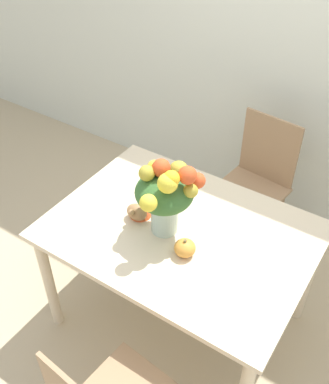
{
  "coord_description": "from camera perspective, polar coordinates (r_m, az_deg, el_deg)",
  "views": [
    {
      "loc": [
        0.82,
        -1.4,
        2.36
      ],
      "look_at": [
        -0.07,
        -0.05,
        1.01
      ],
      "focal_mm": 42.0,
      "sensor_mm": 36.0,
      "label": 1
    }
  ],
  "objects": [
    {
      "name": "flower_vase",
      "position": [
        2.12,
        0.21,
        -0.26
      ],
      "size": [
        0.31,
        0.36,
        0.43
      ],
      "color": "#B2CCBC",
      "rests_on": "dining_table"
    },
    {
      "name": "wall_back",
      "position": [
        3.03,
        16.62,
        18.85
      ],
      "size": [
        8.0,
        0.06,
        2.7
      ],
      "color": "silver",
      "rests_on": "ground_plane"
    },
    {
      "name": "pumpkin",
      "position": [
        2.13,
        2.6,
        -7.1
      ],
      "size": [
        0.1,
        0.1,
        0.09
      ],
      "color": "gold",
      "rests_on": "dining_table"
    },
    {
      "name": "dining_table",
      "position": [
        2.35,
        2.05,
        -6.42
      ],
      "size": [
        1.32,
        0.96,
        0.76
      ],
      "color": "beige",
      "rests_on": "ground_plane"
    },
    {
      "name": "turkey_figurine",
      "position": [
        2.32,
        -3.28,
        -2.29
      ],
      "size": [
        0.11,
        0.15,
        0.09
      ],
      "color": "#A87A4C",
      "rests_on": "dining_table"
    },
    {
      "name": "ground_plane",
      "position": [
        2.87,
        1.73,
        -15.61
      ],
      "size": [
        12.0,
        12.0,
        0.0
      ],
      "primitive_type": "plane",
      "color": "tan"
    },
    {
      "name": "dining_chair_near_window",
      "position": [
        3.04,
        11.41,
        1.01
      ],
      "size": [
        0.47,
        0.47,
        0.94
      ],
      "rotation": [
        0.0,
        0.0,
        -0.11
      ],
      "color": "#9E7A56",
      "rests_on": "ground_plane"
    }
  ]
}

